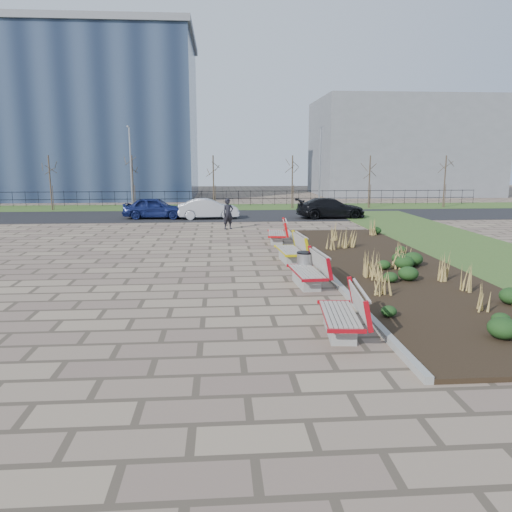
{
  "coord_description": "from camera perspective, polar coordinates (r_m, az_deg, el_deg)",
  "views": [
    {
      "loc": [
        0.43,
        -11.6,
        3.74
      ],
      "look_at": [
        1.5,
        3.0,
        0.9
      ],
      "focal_mm": 35.0,
      "sensor_mm": 36.0,
      "label": 1
    }
  ],
  "objects": [
    {
      "name": "building_grey",
      "position": [
        57.08,
        16.21,
        11.82
      ],
      "size": [
        18.0,
        12.0,
        10.0
      ],
      "primitive_type": "cube",
      "color": "slate",
      "rests_on": "ground"
    },
    {
      "name": "lamp_east",
      "position": [
        38.36,
        7.3,
        9.85
      ],
      "size": [
        0.24,
        0.6,
        6.0
      ],
      "primitive_type": null,
      "color": "gray",
      "rests_on": "grass_verge_far"
    },
    {
      "name": "planting_bed",
      "position": [
        17.98,
        14.8,
        -1.24
      ],
      "size": [
        4.5,
        18.0,
        0.1
      ],
      "primitive_type": "cube",
      "color": "black",
      "rests_on": "ground"
    },
    {
      "name": "bench_a",
      "position": [
        11.01,
        9.56,
        -6.29
      ],
      "size": [
        1.11,
        2.18,
        1.0
      ],
      "primitive_type": null,
      "rotation": [
        0.0,
        0.0,
        -0.1
      ],
      "color": "#A60B15",
      "rests_on": "ground"
    },
    {
      "name": "ground",
      "position": [
        12.2,
        -6.05,
        -6.94
      ],
      "size": [
        120.0,
        120.0,
        0.0
      ],
      "primitive_type": "plane",
      "color": "#83705A",
      "rests_on": "ground"
    },
    {
      "name": "tree_b",
      "position": [
        38.68,
        -13.9,
        8.15
      ],
      "size": [
        1.4,
        1.4,
        4.0
      ],
      "primitive_type": null,
      "color": "#4C3D2D",
      "rests_on": "grass_verge_far"
    },
    {
      "name": "car_blue",
      "position": [
        32.65,
        -11.5,
        5.41
      ],
      "size": [
        4.05,
        1.83,
        1.35
      ],
      "primitive_type": "imported",
      "rotation": [
        0.0,
        0.0,
        1.51
      ],
      "color": "#121B4F",
      "rests_on": "road"
    },
    {
      "name": "tree_f",
      "position": [
        41.99,
        20.75,
        7.96
      ],
      "size": [
        1.4,
        1.4,
        4.0
      ],
      "primitive_type": null,
      "color": "#4C3D2D",
      "rests_on": "grass_verge_far"
    },
    {
      "name": "car_black",
      "position": [
        32.6,
        8.52,
        5.44
      ],
      "size": [
        4.51,
        2.06,
        1.28
      ],
      "primitive_type": "imported",
      "rotation": [
        0.0,
        0.0,
        1.63
      ],
      "color": "black",
      "rests_on": "road"
    },
    {
      "name": "tree_c",
      "position": [
        38.14,
        -4.89,
        8.39
      ],
      "size": [
        1.4,
        1.4,
        4.0
      ],
      "primitive_type": null,
      "color": "#4C3D2D",
      "rests_on": "grass_verge_far"
    },
    {
      "name": "railing_fence",
      "position": [
        41.22,
        -4.81,
        6.63
      ],
      "size": [
        44.0,
        0.1,
        1.2
      ],
      "primitive_type": null,
      "color": "black",
      "rests_on": "grass_verge_far"
    },
    {
      "name": "car_silver",
      "position": [
        31.98,
        -5.47,
        5.4
      ],
      "size": [
        3.94,
        1.63,
        1.27
      ],
      "primitive_type": "imported",
      "rotation": [
        0.0,
        0.0,
        1.65
      ],
      "color": "#ADAEB5",
      "rests_on": "road"
    },
    {
      "name": "bench_d",
      "position": [
        22.73,
        2.35,
        2.78
      ],
      "size": [
        1.08,
        2.17,
        1.0
      ],
      "primitive_type": null,
      "rotation": [
        0.0,
        0.0,
        -0.09
      ],
      "color": "red",
      "rests_on": "ground"
    },
    {
      "name": "pedestrian",
      "position": [
        27.23,
        -3.2,
        4.84
      ],
      "size": [
        0.72,
        0.61,
        1.67
      ],
      "primitive_type": "imported",
      "rotation": [
        0.0,
        0.0,
        0.42
      ],
      "color": "black",
      "rests_on": "ground"
    },
    {
      "name": "grass_verge_far",
      "position": [
        39.78,
        -4.82,
        5.58
      ],
      "size": [
        80.0,
        5.0,
        0.04
      ],
      "primitive_type": "cube",
      "color": "#33511E",
      "rests_on": "ground"
    },
    {
      "name": "tree_a",
      "position": [
        40.11,
        -22.45,
        7.73
      ],
      "size": [
        1.4,
        1.4,
        4.0
      ],
      "primitive_type": null,
      "color": "#4C3D2D",
      "rests_on": "grass_verge_far"
    },
    {
      "name": "planting_curb",
      "position": [
        17.36,
        7.51,
        -1.31
      ],
      "size": [
        0.16,
        18.0,
        0.15
      ],
      "primitive_type": "cube",
      "color": "gray",
      "rests_on": "ground"
    },
    {
      "name": "lamp_west",
      "position": [
        38.15,
        -14.1,
        9.61
      ],
      "size": [
        0.24,
        0.6,
        6.0
      ],
      "primitive_type": null,
      "color": "gray",
      "rests_on": "grass_verge_far"
    },
    {
      "name": "tree_e",
      "position": [
        39.86,
        12.82,
        8.27
      ],
      "size": [
        1.4,
        1.4,
        4.0
      ],
      "primitive_type": null,
      "color": "#4C3D2D",
      "rests_on": "grass_verge_far"
    },
    {
      "name": "litter_bin",
      "position": [
        16.0,
        5.57,
        -1.08
      ],
      "size": [
        0.5,
        0.5,
        0.83
      ],
      "primitive_type": "cylinder",
      "color": "#B2B2B7",
      "rests_on": "ground"
    },
    {
      "name": "bench_c",
      "position": [
        18.5,
        3.86,
        0.87
      ],
      "size": [
        1.05,
        2.16,
        1.0
      ],
      "primitive_type": null,
      "rotation": [
        0.0,
        0.0,
        0.07
      ],
      "color": "#D4C00B",
      "rests_on": "ground"
    },
    {
      "name": "bench_b",
      "position": [
        15.0,
        5.78,
        -1.56
      ],
      "size": [
        1.05,
        2.16,
        1.0
      ],
      "primitive_type": null,
      "rotation": [
        0.0,
        0.0,
        0.07
      ],
      "color": "#A40A16",
      "rests_on": "ground"
    },
    {
      "name": "tree_d",
      "position": [
        38.54,
        4.17,
        8.43
      ],
      "size": [
        1.4,
        1.4,
        4.0
      ],
      "primitive_type": null,
      "color": "#4C3D2D",
      "rests_on": "grass_verge_far"
    },
    {
      "name": "road",
      "position": [
        33.81,
        -4.91,
        4.61
      ],
      "size": [
        80.0,
        7.0,
        0.02
      ],
      "primitive_type": "cube",
      "color": "black",
      "rests_on": "ground"
    }
  ]
}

